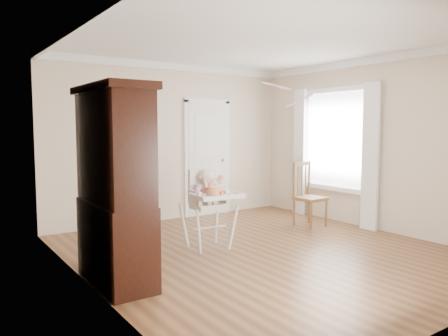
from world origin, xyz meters
TOP-DOWN VIEW (x-y plane):
  - floor at (0.00, 0.00)m, footprint 5.00×5.00m
  - ceiling at (0.00, 0.00)m, footprint 5.00×5.00m
  - wall_back at (0.00, 2.50)m, footprint 4.50×0.00m
  - wall_left at (-2.25, 0.00)m, footprint 0.00×5.00m
  - wall_right at (2.25, 0.00)m, footprint 0.00×5.00m
  - crown_molding at (0.00, 0.00)m, footprint 4.50×5.00m
  - doorway at (-0.90, 2.48)m, footprint 1.06×0.05m
  - closet_door at (0.70, 2.48)m, footprint 0.96×0.09m
  - window_right at (2.18, 0.80)m, footprint 0.13×1.84m
  - high_chair at (-0.51, 0.54)m, footprint 0.67×0.81m
  - baby at (-0.51, 0.57)m, footprint 0.31×0.24m
  - cake at (-0.56, 0.31)m, footprint 0.24×0.24m
  - sippy_cup at (-0.73, 0.46)m, footprint 0.07×0.07m
  - china_cabinet at (-1.99, -0.01)m, footprint 0.53×1.20m
  - dining_chair at (1.56, 0.74)m, footprint 0.45×0.45m
  - streamer at (0.47, 0.34)m, footprint 0.12×0.48m

SIDE VIEW (x-z plane):
  - floor at x=0.00m, z-range 0.00..0.00m
  - dining_chair at x=1.56m, z-range -0.03..1.01m
  - high_chair at x=-0.51m, z-range 0.13..1.20m
  - cake at x=-0.56m, z-range 0.74..0.86m
  - baby at x=-0.51m, z-range 0.58..1.05m
  - sippy_cup at x=-0.73m, z-range 0.73..0.91m
  - china_cabinet at x=-1.99m, z-range 0.00..2.03m
  - closet_door at x=0.70m, z-range -0.04..2.09m
  - doorway at x=-0.90m, z-range 0.00..2.22m
  - window_right at x=2.18m, z-range 0.14..2.44m
  - wall_back at x=0.00m, z-range -0.90..3.60m
  - wall_left at x=-2.25m, z-range -1.15..3.85m
  - wall_right at x=2.25m, z-range -1.15..3.85m
  - streamer at x=0.47m, z-range 2.10..2.25m
  - crown_molding at x=0.00m, z-range 2.58..2.70m
  - ceiling at x=0.00m, z-range 2.70..2.70m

